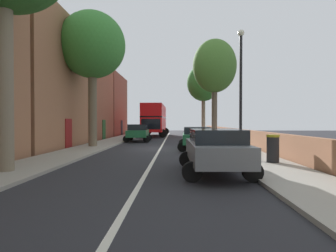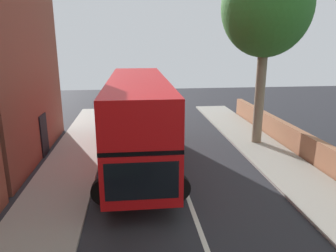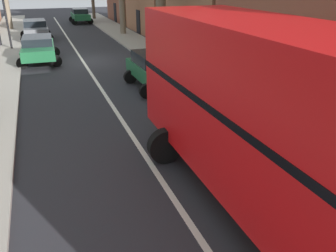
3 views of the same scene
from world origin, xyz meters
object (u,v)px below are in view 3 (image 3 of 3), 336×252
parked_car_green_right_0 (38,48)px  parked_car_green_left_3 (156,68)px  parked_car_green_left_2 (80,15)px  double_decker_bus (306,131)px  parked_car_grey_right_1 (35,29)px

parked_car_green_right_0 → parked_car_green_left_3: bearing=123.4°
parked_car_green_left_2 → parked_car_green_left_3: size_ratio=1.03×
double_decker_bus → parked_car_green_left_3: size_ratio=2.73×
parked_car_green_left_2 → double_decker_bus: bearing=88.8°
double_decker_bus → parked_car_green_left_2: size_ratio=2.65×
parked_car_green_right_0 → parked_car_green_left_2: (-5.00, -18.89, 0.01)m
parked_car_grey_right_1 → parked_car_green_left_2: (-5.00, -10.30, -0.02)m
parked_car_green_left_3 → parked_car_green_right_0: bearing=-56.6°
double_decker_bus → parked_car_green_left_2: (-0.80, -36.96, -1.44)m
parked_car_grey_right_1 → parked_car_green_left_2: 11.45m
parked_car_green_left_2 → parked_car_green_left_3: bearing=90.0°
parked_car_green_left_2 → parked_car_green_left_3: 26.46m
double_decker_bus → parked_car_green_right_0: (4.20, -18.06, -1.45)m
double_decker_bus → parked_car_green_left_3: double_decker_bus is taller
parked_car_grey_right_1 → parked_car_green_left_2: parked_car_grey_right_1 is taller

